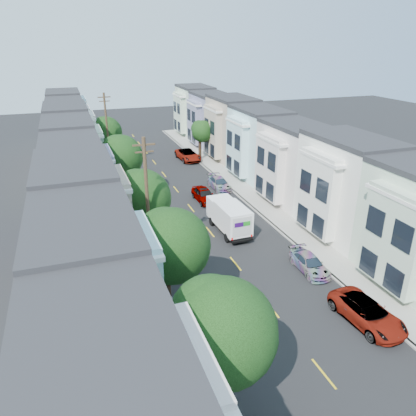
# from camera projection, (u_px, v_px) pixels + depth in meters

# --- Properties ---
(ground) EXTENTS (160.00, 160.00, 0.00)m
(ground) POSITION_uv_depth(u_px,v_px,m) (236.00, 264.00, 31.88)
(ground) COLOR black
(ground) RESTS_ON ground
(road_slab) EXTENTS (12.00, 70.00, 0.02)m
(road_slab) POSITION_uv_depth(u_px,v_px,m) (183.00, 198.00, 44.93)
(road_slab) COLOR black
(road_slab) RESTS_ON ground
(curb_left) EXTENTS (0.30, 70.00, 0.15)m
(curb_left) POSITION_uv_depth(u_px,v_px,m) (128.00, 204.00, 43.07)
(curb_left) COLOR gray
(curb_left) RESTS_ON ground
(curb_right) EXTENTS (0.30, 70.00, 0.15)m
(curb_right) POSITION_uv_depth(u_px,v_px,m) (233.00, 191.00, 46.74)
(curb_right) COLOR gray
(curb_right) RESTS_ON ground
(sidewalk_left) EXTENTS (2.60, 70.00, 0.15)m
(sidewalk_left) POSITION_uv_depth(u_px,v_px,m) (116.00, 206.00, 42.67)
(sidewalk_left) COLOR gray
(sidewalk_left) RESTS_ON ground
(sidewalk_right) EXTENTS (2.60, 70.00, 0.15)m
(sidewalk_right) POSITION_uv_depth(u_px,v_px,m) (244.00, 190.00, 47.14)
(sidewalk_right) COLOR gray
(sidewalk_right) RESTS_ON ground
(centerline) EXTENTS (0.12, 70.00, 0.01)m
(centerline) POSITION_uv_depth(u_px,v_px,m) (183.00, 198.00, 44.93)
(centerline) COLOR gold
(centerline) RESTS_ON ground
(townhouse_row_left) EXTENTS (5.00, 70.00, 8.50)m
(townhouse_row_left) POSITION_uv_depth(u_px,v_px,m) (79.00, 211.00, 41.54)
(townhouse_row_left) COLOR silver
(townhouse_row_left) RESTS_ON ground
(townhouse_row_right) EXTENTS (5.00, 70.00, 8.50)m
(townhouse_row_right) POSITION_uv_depth(u_px,v_px,m) (273.00, 187.00, 48.32)
(townhouse_row_right) COLOR silver
(townhouse_row_right) RESTS_ON ground
(tree_a) EXTENTS (4.67, 4.67, 7.55)m
(tree_a) POSITION_uv_depth(u_px,v_px,m) (220.00, 333.00, 16.69)
(tree_a) COLOR black
(tree_a) RESTS_ON ground
(tree_b) EXTENTS (4.60, 4.60, 7.39)m
(tree_b) POSITION_uv_depth(u_px,v_px,m) (171.00, 247.00, 23.86)
(tree_b) COLOR black
(tree_b) RESTS_ON ground
(tree_c) EXTENTS (4.70, 4.70, 6.94)m
(tree_c) POSITION_uv_depth(u_px,v_px,m) (141.00, 198.00, 32.43)
(tree_c) COLOR black
(tree_c) RESTS_ON ground
(tree_d) EXTENTS (4.70, 4.70, 7.19)m
(tree_d) POSITION_uv_depth(u_px,v_px,m) (120.00, 157.00, 42.67)
(tree_d) COLOR black
(tree_d) RESTS_ON ground
(tree_e) EXTENTS (4.43, 4.43, 6.66)m
(tree_e) POSITION_uv_depth(u_px,v_px,m) (105.00, 133.00, 55.47)
(tree_e) COLOR black
(tree_e) RESTS_ON ground
(tree_far_r) EXTENTS (3.10, 3.10, 5.71)m
(tree_far_r) POSITION_uv_depth(u_px,v_px,m) (202.00, 132.00, 57.64)
(tree_far_r) COLOR black
(tree_far_r) RESTS_ON ground
(utility_pole_near) EXTENTS (1.60, 0.26, 10.00)m
(utility_pole_near) POSITION_uv_depth(u_px,v_px,m) (148.00, 204.00, 29.71)
(utility_pole_near) COLOR #42301E
(utility_pole_near) RESTS_ON ground
(utility_pole_far) EXTENTS (1.60, 0.26, 10.00)m
(utility_pole_far) POSITION_uv_depth(u_px,v_px,m) (107.00, 132.00, 52.34)
(utility_pole_far) COLOR #42301E
(utility_pole_far) RESTS_ON ground
(fedex_truck) EXTENTS (2.21, 5.75, 2.76)m
(fedex_truck) POSITION_uv_depth(u_px,v_px,m) (229.00, 216.00, 36.66)
(fedex_truck) COLOR white
(fedex_truck) RESTS_ON ground
(lead_sedan) EXTENTS (1.87, 4.63, 1.49)m
(lead_sedan) POSITION_uv_depth(u_px,v_px,m) (204.00, 195.00, 43.84)
(lead_sedan) COLOR black
(lead_sedan) RESTS_ON ground
(parked_left_b) EXTENTS (1.96, 4.48, 1.33)m
(parked_left_b) POSITION_uv_depth(u_px,v_px,m) (202.00, 319.00, 24.58)
(parked_left_b) COLOR #0C233D
(parked_left_b) RESTS_ON ground
(parked_left_c) EXTENTS (2.32, 4.57, 1.24)m
(parked_left_c) POSITION_uv_depth(u_px,v_px,m) (170.00, 258.00, 31.52)
(parked_left_c) COLOR #999999
(parked_left_c) RESTS_ON ground
(parked_left_d) EXTENTS (1.58, 4.03, 1.32)m
(parked_left_d) POSITION_uv_depth(u_px,v_px,m) (146.00, 211.00, 39.89)
(parked_left_d) COLOR #3C0504
(parked_left_d) RESTS_ON ground
(parked_right_a) EXTENTS (2.81, 5.36, 1.44)m
(parked_right_a) POSITION_uv_depth(u_px,v_px,m) (367.00, 313.00, 25.02)
(parked_right_a) COLOR #4E575B
(parked_right_a) RESTS_ON ground
(parked_right_b) EXTENTS (1.84, 4.12, 1.22)m
(parked_right_b) POSITION_uv_depth(u_px,v_px,m) (309.00, 264.00, 30.73)
(parked_right_b) COLOR #B2B1BE
(parked_right_b) RESTS_ON ground
(parked_right_c) EXTENTS (1.85, 4.35, 1.30)m
(parked_right_c) POSITION_uv_depth(u_px,v_px,m) (219.00, 183.00, 47.55)
(parked_right_c) COLOR black
(parked_right_c) RESTS_ON ground
(parked_right_d) EXTENTS (2.85, 5.67, 1.54)m
(parked_right_d) POSITION_uv_depth(u_px,v_px,m) (188.00, 155.00, 58.68)
(parked_right_d) COLOR black
(parked_right_d) RESTS_ON ground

